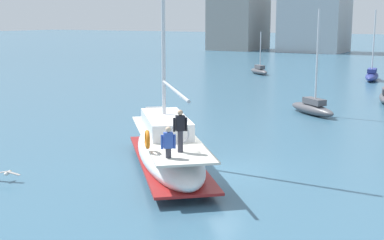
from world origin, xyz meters
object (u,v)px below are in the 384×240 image
Objects in this scene: seagull at (7,173)px; main_sailboat at (168,148)px; moored_catamaran at (259,70)px; moored_cutter_right at (372,75)px; moored_sloop_near at (312,107)px.

main_sailboat is at bearing 44.96° from seagull.
moored_catamaran is at bearing 106.99° from main_sailboat.
moored_cutter_right is 42.72m from seagull.
main_sailboat is 1.87× the size of moored_cutter_right.
seagull is at bearing -106.45° from moored_sloop_near.
moored_cutter_right is at bearing 82.71° from seagull.
seagull is at bearing -97.29° from moored_cutter_right.
moored_sloop_near is 21.12m from seagull.
moored_sloop_near is 22.13m from moored_cutter_right.
moored_catamaran is 43.10m from seagull.
moored_cutter_right is at bearing 88.71° from main_sailboat.
moored_cutter_right is 6.52× the size of seagull.
seagull is (-5.98, -20.25, -0.17)m from moored_sloop_near.
moored_sloop_near is 1.43× the size of moored_catamaran.
moored_catamaran is 0.68× the size of moored_cutter_right.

